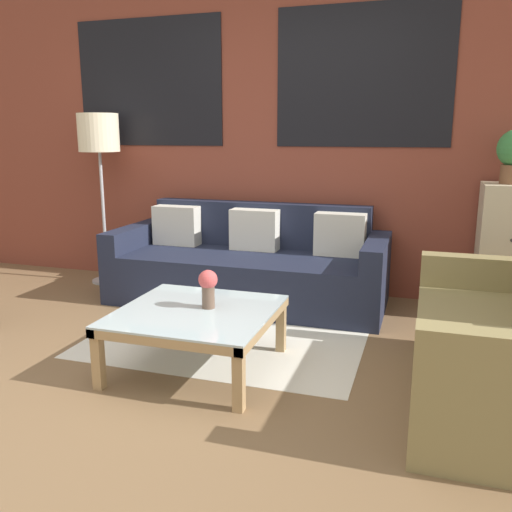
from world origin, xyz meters
TOP-DOWN VIEW (x-y plane):
  - ground_plane at (0.00, 0.00)m, footprint 16.00×16.00m
  - wall_back_brick at (0.00, 2.44)m, footprint 8.40×0.09m
  - rug at (0.27, 1.19)m, footprint 1.82×1.49m
  - couch_dark at (0.14, 1.95)m, footprint 2.21×0.88m
  - settee_vintage at (1.95, 0.65)m, footprint 0.80×1.51m
  - coffee_table at (0.27, 0.58)m, footprint 0.88×0.88m
  - floor_lamp at (-1.31, 2.10)m, footprint 0.36×0.36m
  - drawer_cabinet at (2.09, 2.15)m, footprint 0.41×0.43m
  - flower_vase at (0.33, 0.64)m, footprint 0.11×0.11m

SIDE VIEW (x-z plane):
  - ground_plane at x=0.00m, z-range 0.00..0.00m
  - rug at x=0.27m, z-range 0.00..0.00m
  - couch_dark at x=0.14m, z-range -0.11..0.67m
  - coffee_table at x=0.27m, z-range 0.13..0.49m
  - settee_vintage at x=1.95m, z-range -0.15..0.77m
  - flower_vase at x=0.33m, z-range 0.38..0.61m
  - drawer_cabinet at x=2.09m, z-range 0.00..1.00m
  - floor_lamp at x=-1.31m, z-range 0.54..2.07m
  - wall_back_brick at x=0.00m, z-range 0.01..2.81m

